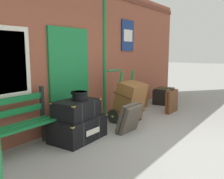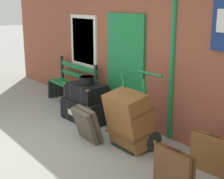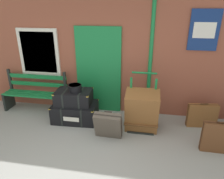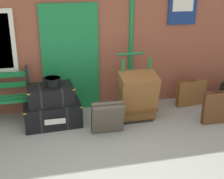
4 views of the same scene
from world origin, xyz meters
The scene contains 10 objects.
ground_plane centered at (0.00, 0.00, 0.00)m, with size 60.00×60.00×0.00m, color gray.
brick_facade centered at (-0.01, 2.60, 1.60)m, with size 10.40×0.35×3.20m.
steamer_trunk_base centered at (-0.52, 1.81, 0.21)m, with size 1.04×0.70×0.43m.
steamer_trunk_middle centered at (-0.53, 1.82, 0.58)m, with size 0.85×0.60×0.33m.
round_hatbox centered at (-0.48, 1.79, 0.83)m, with size 0.31×0.29×0.16m.
porters_trolley centered at (1.02, 1.80, 0.27)m, with size 0.71×0.61×1.20m.
large_brown_trunk centered at (1.02, 1.63, 0.48)m, with size 0.70×0.62×0.95m.
suitcase_caramel centered at (2.43, 1.17, 0.30)m, with size 0.58×0.13×0.63m.
suitcase_charcoal centered at (2.34, 2.04, 0.27)m, with size 0.65×0.22×0.57m.
suitcase_cream centered at (0.38, 1.24, 0.30)m, with size 0.56×0.36×0.60m.
Camera 4 is at (-0.65, -3.42, 2.61)m, focal length 49.63 mm.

